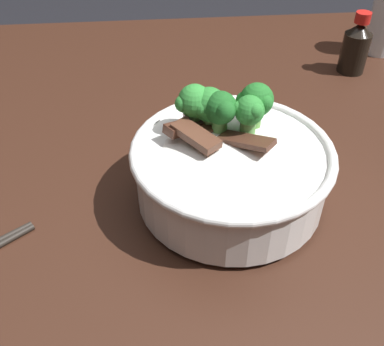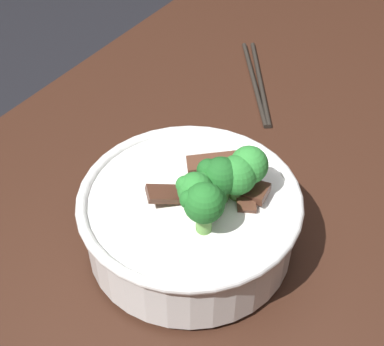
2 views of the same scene
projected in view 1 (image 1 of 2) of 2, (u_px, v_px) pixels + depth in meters
dining_table at (237, 201)px, 0.73m from camera, size 1.51×0.97×0.84m
rice_bowl at (230, 163)px, 0.53m from camera, size 0.24×0.24×0.14m
soy_sauce_bottle at (356, 47)px, 0.79m from camera, size 0.05×0.05×0.11m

